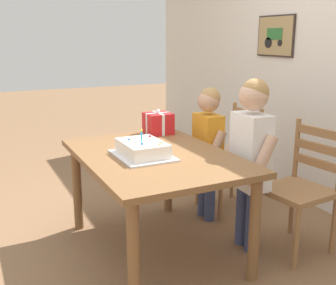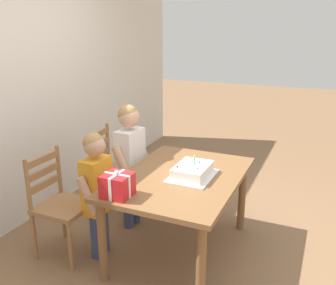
% 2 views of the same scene
% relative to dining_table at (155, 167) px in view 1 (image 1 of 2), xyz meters
% --- Properties ---
extents(ground_plane, '(20.00, 20.00, 0.00)m').
position_rel_dining_table_xyz_m(ground_plane, '(0.00, 0.00, -0.63)').
color(ground_plane, '#846042').
extents(dining_table, '(1.37, 0.96, 0.73)m').
position_rel_dining_table_xyz_m(dining_table, '(0.00, 0.00, 0.00)').
color(dining_table, brown).
rests_on(dining_table, ground).
extents(birthday_cake, '(0.44, 0.34, 0.19)m').
position_rel_dining_table_xyz_m(birthday_cake, '(0.02, -0.10, 0.14)').
color(birthday_cake, silver).
rests_on(birthday_cake, dining_table).
extents(gift_box_red_large, '(0.20, 0.21, 0.21)m').
position_rel_dining_table_xyz_m(gift_box_red_large, '(-0.55, 0.28, 0.18)').
color(gift_box_red_large, red).
rests_on(gift_box_red_large, dining_table).
extents(chair_left, '(0.42, 0.42, 0.92)m').
position_rel_dining_table_xyz_m(chair_left, '(-0.43, 0.94, -0.17)').
color(chair_left, '#996B42').
rests_on(chair_left, ground).
extents(chair_right, '(0.46, 0.46, 0.92)m').
position_rel_dining_table_xyz_m(chair_right, '(0.42, 0.94, -0.17)').
color(chair_right, '#996B42').
rests_on(chair_right, ground).
extents(child_older, '(0.45, 0.26, 1.24)m').
position_rel_dining_table_xyz_m(child_older, '(0.24, 0.62, 0.12)').
color(child_older, '#38426B').
rests_on(child_older, ground).
extents(child_younger, '(0.40, 0.23, 1.11)m').
position_rel_dining_table_xyz_m(child_younger, '(-0.32, 0.62, 0.04)').
color(child_younger, '#38426B').
rests_on(child_younger, ground).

